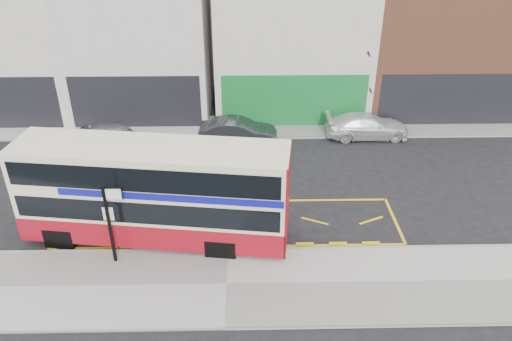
{
  "coord_description": "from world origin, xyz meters",
  "views": [
    {
      "loc": [
        0.77,
        -15.57,
        12.26
      ],
      "look_at": [
        1.13,
        2.0,
        2.26
      ],
      "focal_mm": 35.0,
      "sensor_mm": 36.0,
      "label": 1
    }
  ],
  "objects_px": {
    "street_tree_right": "(367,57)",
    "car_white": "(367,126)",
    "car_silver": "(115,137)",
    "car_grey": "(238,132)",
    "bus_stop_post": "(110,218)",
    "double_decker_bus": "(155,192)"
  },
  "relations": [
    {
      "from": "bus_stop_post",
      "to": "car_white",
      "type": "distance_m",
      "value": 15.82
    },
    {
      "from": "bus_stop_post",
      "to": "car_grey",
      "type": "bearing_deg",
      "value": 66.83
    },
    {
      "from": "bus_stop_post",
      "to": "car_silver",
      "type": "height_order",
      "value": "bus_stop_post"
    },
    {
      "from": "car_grey",
      "to": "car_white",
      "type": "height_order",
      "value": "car_grey"
    },
    {
      "from": "car_grey",
      "to": "car_white",
      "type": "xyz_separation_m",
      "value": [
        7.18,
        0.66,
        -0.02
      ]
    },
    {
      "from": "street_tree_right",
      "to": "car_white",
      "type": "bearing_deg",
      "value": -93.71
    },
    {
      "from": "bus_stop_post",
      "to": "car_silver",
      "type": "bearing_deg",
      "value": 103.22
    },
    {
      "from": "car_white",
      "to": "bus_stop_post",
      "type": "bearing_deg",
      "value": 131.94
    },
    {
      "from": "car_white",
      "to": "car_silver",
      "type": "bearing_deg",
      "value": 94.52
    },
    {
      "from": "car_silver",
      "to": "street_tree_right",
      "type": "relative_size",
      "value": 0.72
    },
    {
      "from": "car_silver",
      "to": "street_tree_right",
      "type": "height_order",
      "value": "street_tree_right"
    },
    {
      "from": "car_white",
      "to": "car_grey",
      "type": "bearing_deg",
      "value": 94.56
    },
    {
      "from": "car_silver",
      "to": "car_grey",
      "type": "xyz_separation_m",
      "value": [
        6.52,
        0.59,
        -0.02
      ]
    },
    {
      "from": "car_silver",
      "to": "car_white",
      "type": "xyz_separation_m",
      "value": [
        13.7,
        1.26,
        -0.04
      ]
    },
    {
      "from": "street_tree_right",
      "to": "double_decker_bus",
      "type": "bearing_deg",
      "value": -132.57
    },
    {
      "from": "double_decker_bus",
      "to": "bus_stop_post",
      "type": "relative_size",
      "value": 3.24
    },
    {
      "from": "car_grey",
      "to": "car_white",
      "type": "distance_m",
      "value": 7.21
    },
    {
      "from": "street_tree_right",
      "to": "car_silver",
      "type": "bearing_deg",
      "value": -166.04
    },
    {
      "from": "double_decker_bus",
      "to": "car_white",
      "type": "distance_m",
      "value": 13.79
    },
    {
      "from": "bus_stop_post",
      "to": "car_white",
      "type": "height_order",
      "value": "bus_stop_post"
    },
    {
      "from": "double_decker_bus",
      "to": "car_grey",
      "type": "height_order",
      "value": "double_decker_bus"
    },
    {
      "from": "bus_stop_post",
      "to": "car_silver",
      "type": "xyz_separation_m",
      "value": [
        -2.11,
        9.42,
        -1.37
      ]
    }
  ]
}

